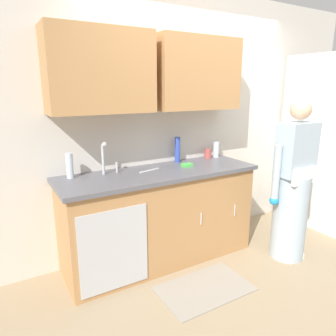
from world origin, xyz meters
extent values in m
plane|color=#998466|center=(0.00, 0.00, 0.00)|extent=(9.00, 9.00, 0.00)
cube|color=beige|center=(0.00, 1.05, 1.35)|extent=(4.80, 0.10, 2.70)
cube|color=#B27F4C|center=(-1.04, 0.83, 1.85)|extent=(0.91, 0.34, 0.70)
cube|color=#B27F4C|center=(-0.05, 0.83, 1.85)|extent=(0.91, 0.34, 0.70)
cube|color=silver|center=(1.45, 0.40, 1.05)|extent=(0.04, 1.10, 2.10)
cube|color=#B27F4C|center=(-0.55, 0.70, 0.45)|extent=(1.90, 0.60, 0.90)
cube|color=#B7BABF|center=(-1.15, 0.39, 0.41)|extent=(0.60, 0.01, 0.72)
cylinder|color=silver|center=(-0.27, 0.39, 0.50)|extent=(0.01, 0.01, 0.12)
cylinder|color=silver|center=(0.16, 0.39, 0.50)|extent=(0.01, 0.01, 0.12)
cube|color=#595960|center=(-0.55, 0.70, 0.92)|extent=(1.96, 0.66, 0.04)
cube|color=#B7BABF|center=(-1.02, 0.70, 0.92)|extent=(0.50, 0.36, 0.03)
cylinder|color=#B7BABF|center=(-1.06, 0.85, 1.09)|extent=(0.02, 0.02, 0.30)
sphere|color=#B7BABF|center=(-1.06, 0.79, 1.23)|extent=(0.04, 0.04, 0.04)
cylinder|color=#B7BABF|center=(-0.93, 0.85, 0.99)|extent=(0.02, 0.02, 0.10)
cube|color=white|center=(0.62, 0.06, 0.03)|extent=(0.20, 0.26, 0.06)
cylinder|color=#A3B7C6|center=(0.62, 0.08, 0.44)|extent=(0.34, 0.34, 0.88)
cube|color=#A3B7C6|center=(0.62, 0.08, 1.14)|extent=(0.38, 0.22, 0.52)
sphere|color=#E1B48D|center=(0.62, 0.08, 1.52)|extent=(0.20, 0.20, 0.20)
cube|color=white|center=(0.62, -0.04, 0.90)|extent=(0.32, 0.04, 0.16)
cylinder|color=#A3B7C6|center=(0.39, 0.10, 0.93)|extent=(0.07, 0.07, 0.55)
sphere|color=#1E8CCC|center=(0.39, 0.10, 0.65)|extent=(0.09, 0.09, 0.09)
cylinder|color=#A3B7C6|center=(0.85, 0.10, 0.93)|extent=(0.07, 0.07, 0.55)
sphere|color=#1E8CCC|center=(0.85, 0.10, 0.65)|extent=(0.09, 0.09, 0.09)
cube|color=gray|center=(-0.46, 0.05, 0.01)|extent=(0.80, 0.50, 0.01)
cylinder|color=silver|center=(-1.35, 0.88, 1.05)|extent=(0.06, 0.06, 0.23)
cylinder|color=#334CB2|center=(-0.21, 0.92, 1.08)|extent=(0.06, 0.06, 0.27)
cylinder|color=silver|center=(0.31, 0.90, 1.03)|extent=(0.07, 0.07, 0.18)
cylinder|color=#B24C47|center=(0.19, 0.91, 0.99)|extent=(0.08, 0.08, 0.10)
cube|color=silver|center=(-0.63, 0.76, 0.94)|extent=(0.24, 0.08, 0.01)
cube|color=#4CBF4C|center=(-0.23, 0.71, 0.96)|extent=(0.11, 0.07, 0.03)
camera|label=1|loc=(-1.94, -1.84, 1.72)|focal=33.29mm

